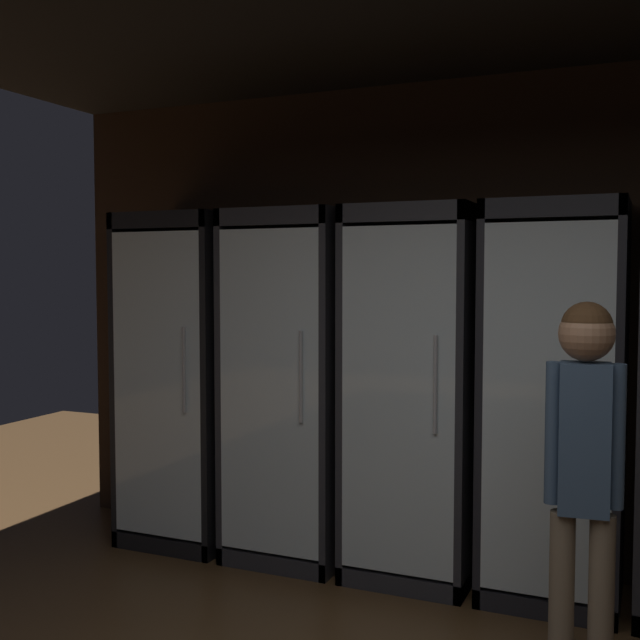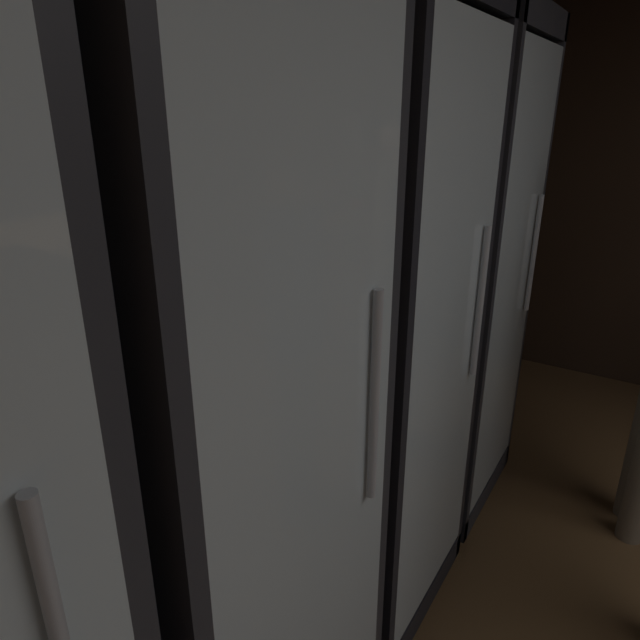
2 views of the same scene
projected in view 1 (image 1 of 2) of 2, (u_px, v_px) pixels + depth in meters
The scene contains 6 objects.
wall_back at pixel (528, 325), 4.39m from camera, with size 6.00×0.06×2.80m, color black.
cooler_far_left at pixel (189, 382), 4.94m from camera, with size 0.69×0.64×2.05m.
cooler_left at pixel (295, 388), 4.64m from camera, with size 0.69×0.64×2.05m.
cooler_center at pixel (416, 396), 4.35m from camera, with size 0.69×0.64×2.05m.
cooler_right at pixel (555, 405), 4.05m from camera, with size 0.69×0.64×2.05m.
shopper_near at pixel (584, 454), 2.97m from camera, with size 0.29×0.21×1.58m.
Camera 1 is at (0.66, -1.46, 1.69)m, focal length 43.82 mm.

